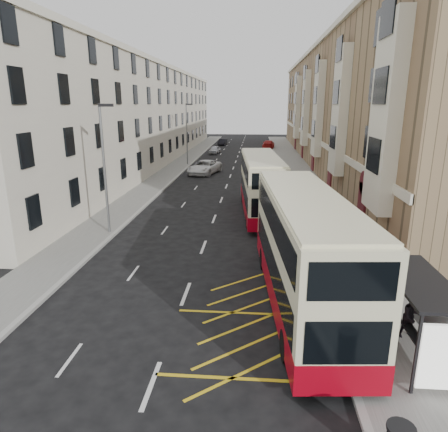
# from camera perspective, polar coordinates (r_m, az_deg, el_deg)

# --- Properties ---
(ground) EXTENTS (200.00, 200.00, 0.00)m
(ground) POSITION_cam_1_polar(r_m,az_deg,el_deg) (14.75, -8.30, -17.92)
(ground) COLOR black
(ground) RESTS_ON ground
(pavement_right) EXTENTS (4.00, 120.00, 0.15)m
(pavement_right) POSITION_cam_1_polar(r_m,az_deg,el_deg) (42.98, 11.28, 4.64)
(pavement_right) COLOR #63625E
(pavement_right) RESTS_ON ground
(pavement_left) EXTENTS (3.00, 120.00, 0.15)m
(pavement_left) POSITION_cam_1_polar(r_m,az_deg,el_deg) (43.97, -9.29, 4.99)
(pavement_left) COLOR #63625E
(pavement_left) RESTS_ON ground
(kerb_right) EXTENTS (0.25, 120.00, 0.15)m
(kerb_right) POSITION_cam_1_polar(r_m,az_deg,el_deg) (42.80, 8.61, 4.72)
(kerb_right) COLOR #979792
(kerb_right) RESTS_ON ground
(kerb_left) EXTENTS (0.25, 120.00, 0.15)m
(kerb_left) POSITION_cam_1_polar(r_m,az_deg,el_deg) (43.63, -7.37, 4.98)
(kerb_left) COLOR #979792
(kerb_left) RESTS_ON ground
(road_markings) EXTENTS (10.00, 110.00, 0.01)m
(road_markings) POSITION_cam_1_polar(r_m,az_deg,el_deg) (57.58, 1.63, 7.64)
(road_markings) COLOR silver
(road_markings) RESTS_ON ground
(terrace_right) EXTENTS (10.75, 79.00, 15.25)m
(terrace_right) POSITION_cam_1_polar(r_m,az_deg,el_deg) (58.52, 16.92, 14.50)
(terrace_right) COLOR #937955
(terrace_right) RESTS_ON ground
(terrace_left) EXTENTS (9.18, 79.00, 13.25)m
(terrace_left) POSITION_cam_1_polar(r_m,az_deg,el_deg) (59.75, -11.66, 13.89)
(terrace_left) COLOR beige
(terrace_left) RESTS_ON ground
(bus_shelter) EXTENTS (1.65, 4.25, 2.70)m
(bus_shelter) POSITION_cam_1_polar(r_m,az_deg,el_deg) (14.06, 27.02, -11.37)
(bus_shelter) COLOR black
(bus_shelter) RESTS_ON pavement_right
(guard_railing) EXTENTS (0.06, 6.56, 1.01)m
(guard_railing) POSITION_cam_1_polar(r_m,az_deg,el_deg) (19.39, 14.04, -6.79)
(guard_railing) COLOR #AB2A15
(guard_railing) RESTS_ON pavement_right
(street_lamp_near) EXTENTS (0.93, 0.18, 8.00)m
(street_lamp_near) POSITION_cam_1_polar(r_m,az_deg,el_deg) (25.93, -16.68, 7.34)
(street_lamp_near) COLOR slate
(street_lamp_near) RESTS_ON pavement_left
(street_lamp_far) EXTENTS (0.93, 0.18, 8.00)m
(street_lamp_far) POSITION_cam_1_polar(r_m,az_deg,el_deg) (54.84, -5.29, 12.03)
(street_lamp_far) COLOR slate
(street_lamp_far) RESTS_ON pavement_left
(double_decker_front) EXTENTS (3.70, 12.04, 4.73)m
(double_decker_front) POSITION_cam_1_polar(r_m,az_deg,el_deg) (16.50, 11.35, -4.89)
(double_decker_front) COLOR beige
(double_decker_front) RESTS_ON ground
(double_decker_rear) EXTENTS (3.42, 11.31, 4.45)m
(double_decker_rear) POSITION_cam_1_polar(r_m,az_deg,el_deg) (30.13, 5.31, 4.45)
(double_decker_rear) COLOR beige
(double_decker_rear) RESTS_ON ground
(pedestrian_near) EXTENTS (0.68, 0.57, 1.58)m
(pedestrian_near) POSITION_cam_1_polar(r_m,az_deg,el_deg) (16.37, 20.32, -11.38)
(pedestrian_near) COLOR black
(pedestrian_near) RESTS_ON pavement_right
(pedestrian_mid) EXTENTS (0.90, 0.77, 1.60)m
(pedestrian_mid) POSITION_cam_1_polar(r_m,az_deg,el_deg) (15.85, 25.26, -12.86)
(pedestrian_mid) COLOR black
(pedestrian_mid) RESTS_ON pavement_right
(pedestrian_far) EXTENTS (1.07, 0.59, 1.73)m
(pedestrian_far) POSITION_cam_1_polar(r_m,az_deg,el_deg) (16.86, 20.68, -10.33)
(pedestrian_far) COLOR black
(pedestrian_far) RESTS_ON pavement_right
(white_van) EXTENTS (4.07, 6.28, 1.61)m
(white_van) POSITION_cam_1_polar(r_m,az_deg,el_deg) (48.13, -2.80, 6.98)
(white_van) COLOR white
(white_van) RESTS_ON ground
(car_silver) EXTENTS (1.91, 4.02, 1.33)m
(car_silver) POSITION_cam_1_polar(r_m,az_deg,el_deg) (67.81, -1.35, 9.43)
(car_silver) COLOR #ADAFB6
(car_silver) RESTS_ON ground
(car_dark) EXTENTS (1.71, 4.01, 1.28)m
(car_dark) POSITION_cam_1_polar(r_m,az_deg,el_deg) (82.09, -0.21, 10.52)
(car_dark) COLOR black
(car_dark) RESTS_ON ground
(car_red) EXTENTS (2.55, 5.34, 1.50)m
(car_red) POSITION_cam_1_polar(r_m,az_deg,el_deg) (76.87, 6.37, 10.15)
(car_red) COLOR #AC1514
(car_red) RESTS_ON ground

